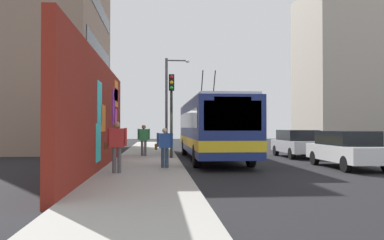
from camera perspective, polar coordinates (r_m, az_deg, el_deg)
ground_plane at (r=19.71m, az=-1.79°, el=-6.10°), size 80.00×80.00×0.00m
sidewalk_slab at (r=19.68m, az=-6.47°, el=-5.88°), size 48.00×3.20×0.15m
graffiti_wall at (r=16.17m, az=-13.01°, el=0.57°), size 14.74×0.32×4.36m
building_far_left at (r=32.75m, az=-19.45°, el=8.96°), size 13.66×7.44×14.77m
building_far_right at (r=41.91m, az=20.84°, el=6.78°), size 8.22×7.97×14.74m
city_bus at (r=21.30m, az=2.83°, el=-0.98°), size 11.90×2.67×4.93m
parked_car_white at (r=18.42m, az=21.13°, el=-3.78°), size 4.71×1.88×1.58m
parked_car_silver at (r=24.06m, az=14.72°, el=-3.15°), size 4.37×1.93×1.58m
pedestrian_midblock at (r=22.58m, az=-6.85°, el=-2.48°), size 0.23×0.69×1.72m
pedestrian_at_curb at (r=15.90m, az=-3.91°, el=-3.51°), size 0.22×0.72×1.56m
pedestrian_near_wall at (r=14.37m, az=-10.64°, el=-3.12°), size 0.24×0.78×1.79m
traffic_light at (r=20.90m, az=-2.93°, el=2.61°), size 0.49×0.28×4.35m
street_lamp at (r=28.01m, az=-3.25°, el=3.25°), size 0.44×1.70×6.39m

